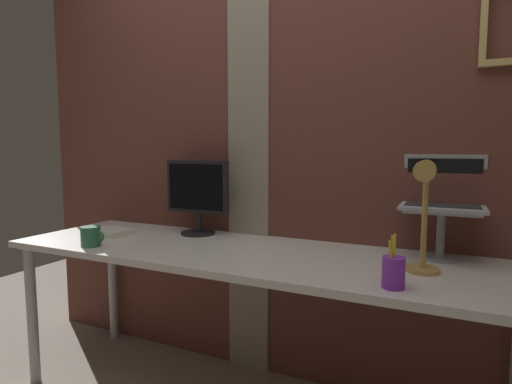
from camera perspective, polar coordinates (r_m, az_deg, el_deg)
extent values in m
cube|color=brown|center=(2.08, 5.44, 7.08)|extent=(3.25, 0.12, 2.43)
cube|color=gray|center=(2.11, -1.10, 7.08)|extent=(0.23, 0.01, 2.43)
cube|color=tan|center=(1.94, 29.31, 19.93)|extent=(0.03, 0.03, 0.28)
cube|color=silver|center=(1.81, -1.38, -8.69)|extent=(2.26, 0.66, 0.03)
cylinder|color=#B2B2B7|center=(2.41, -28.89, -14.83)|extent=(0.05, 0.05, 0.70)
cylinder|color=#B2B2B7|center=(2.73, -19.46, -11.95)|extent=(0.05, 0.05, 0.70)
cylinder|color=black|center=(2.17, -8.13, -5.69)|extent=(0.18, 0.18, 0.01)
cylinder|color=black|center=(2.16, -8.16, -4.19)|extent=(0.04, 0.04, 0.10)
cube|color=black|center=(2.14, -8.23, 0.76)|extent=(0.36, 0.04, 0.27)
cube|color=black|center=(2.12, -8.53, 0.72)|extent=(0.32, 0.00, 0.24)
cylinder|color=gray|center=(1.82, 24.34, -8.41)|extent=(0.14, 0.14, 0.01)
cylinder|color=gray|center=(1.80, 24.47, -5.40)|extent=(0.03, 0.03, 0.18)
cube|color=gray|center=(1.78, 24.61, -2.37)|extent=(0.28, 0.22, 0.01)
cube|color=#ADB2B7|center=(1.78, 24.62, -2.02)|extent=(0.32, 0.22, 0.01)
cube|color=#2D2D30|center=(1.80, 24.64, -1.71)|extent=(0.28, 0.13, 0.00)
cube|color=#ADB2B7|center=(1.91, 24.83, 1.72)|extent=(0.32, 0.05, 0.20)
cube|color=black|center=(1.90, 24.82, 1.66)|extent=(0.29, 0.04, 0.17)
cylinder|color=tan|center=(1.62, 22.29, -10.02)|extent=(0.12, 0.12, 0.02)
cylinder|color=tan|center=(1.58, 22.56, -3.15)|extent=(0.02, 0.02, 0.38)
cylinder|color=tan|center=(1.47, 22.64, 2.80)|extent=(0.07, 0.11, 0.07)
cylinder|color=purple|center=(1.39, 18.71, -10.65)|extent=(0.07, 0.07, 0.10)
cylinder|color=yellow|center=(1.37, 18.41, -9.46)|extent=(0.02, 0.02, 0.15)
cylinder|color=yellow|center=(1.38, 18.77, -9.05)|extent=(0.02, 0.01, 0.16)
cylinder|color=yellow|center=(1.38, 18.80, -8.94)|extent=(0.01, 0.02, 0.17)
cylinder|color=#33724C|center=(2.02, -22.16, -5.78)|extent=(0.09, 0.09, 0.09)
torus|color=#33724C|center=(1.98, -21.07, -5.84)|extent=(0.05, 0.01, 0.05)
cube|color=silver|center=(2.26, -19.57, -5.28)|extent=(0.21, 0.16, 0.03)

